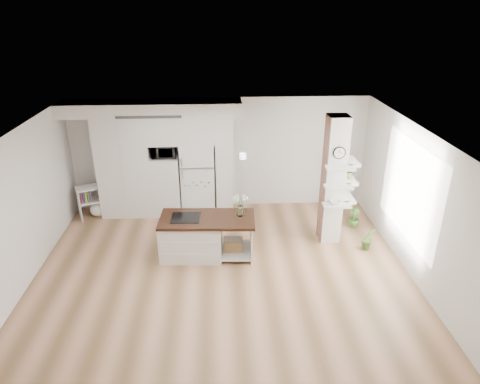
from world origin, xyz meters
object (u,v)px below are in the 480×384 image
object	(u,v)px
bookshelf	(95,204)
floor_plant_a	(368,238)
kitchen_island	(197,235)
refrigerator	(198,178)

from	to	relation	value
bookshelf	floor_plant_a	size ratio (longest dim) A/B	1.53
bookshelf	floor_plant_a	distance (m)	6.23
kitchen_island	bookshelf	size ratio (longest dim) A/B	2.43
refrigerator	floor_plant_a	world-z (taller)	refrigerator
refrigerator	bookshelf	xyz separation A→B (m)	(-2.45, -0.17, -0.54)
refrigerator	floor_plant_a	size ratio (longest dim) A/B	3.45
refrigerator	kitchen_island	size ratio (longest dim) A/B	0.92
kitchen_island	floor_plant_a	xyz separation A→B (m)	(3.48, 0.03, -0.19)
kitchen_island	floor_plant_a	distance (m)	3.49
bookshelf	floor_plant_a	xyz separation A→B (m)	(5.97, -1.78, -0.08)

